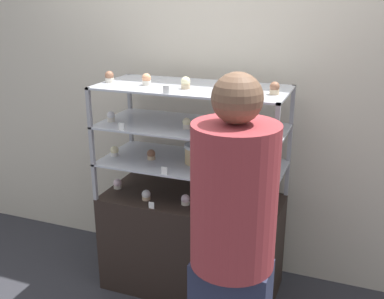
{
  "coord_description": "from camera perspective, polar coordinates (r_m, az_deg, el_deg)",
  "views": [
    {
      "loc": [
        0.95,
        -2.49,
        1.91
      ],
      "look_at": [
        0.0,
        0.0,
        1.0
      ],
      "focal_mm": 42.0,
      "sensor_mm": 36.0,
      "label": 1
    }
  ],
  "objects": [
    {
      "name": "back_wall",
      "position": [
        3.11,
        2.72,
        7.58
      ],
      "size": [
        8.0,
        0.05,
        2.6
      ],
      "color": "beige",
      "rests_on": "ground_plane"
    },
    {
      "name": "display_riser_upper",
      "position": [
        2.71,
        -0.0,
        7.73
      ],
      "size": [
        1.15,
        0.53,
        0.24
      ],
      "color": "#99999E",
      "rests_on": "display_riser_middle"
    },
    {
      "name": "cupcake_3",
      "position": [
        2.71,
        9.85,
        -7.9
      ],
      "size": [
        0.06,
        0.06,
        0.07
      ],
      "color": "white",
      "rests_on": "display_base"
    },
    {
      "name": "display_riser_lower",
      "position": [
        2.85,
        -0.0,
        -1.88
      ],
      "size": [
        1.15,
        0.53,
        0.24
      ],
      "color": "#99999E",
      "rests_on": "display_base"
    },
    {
      "name": "cupcake_2",
      "position": [
        2.82,
        -0.75,
        -6.42
      ],
      "size": [
        0.06,
        0.06,
        0.07
      ],
      "color": "beige",
      "rests_on": "display_base"
    },
    {
      "name": "price_tag_1",
      "position": [
        2.65,
        -3.54,
        -2.69
      ],
      "size": [
        0.04,
        0.0,
        0.04
      ],
      "color": "white",
      "rests_on": "display_riser_lower"
    },
    {
      "name": "cupcake_4",
      "position": [
        2.99,
        -9.81,
        -0.23
      ],
      "size": [
        0.05,
        0.05,
        0.07
      ],
      "color": "white",
      "rests_on": "display_riser_lower"
    },
    {
      "name": "display_riser_middle",
      "position": [
        2.77,
        -0.0,
        2.81
      ],
      "size": [
        1.15,
        0.53,
        0.24
      ],
      "color": "#99999E",
      "rests_on": "display_riser_lower"
    },
    {
      "name": "cupcake_0",
      "position": [
        3.09,
        -9.43,
        -4.34
      ],
      "size": [
        0.06,
        0.06,
        0.07
      ],
      "color": "beige",
      "rests_on": "display_base"
    },
    {
      "name": "cupcake_5",
      "position": [
        2.89,
        -5.21,
        -0.65
      ],
      "size": [
        0.05,
        0.05,
        0.07
      ],
      "color": "#CCB28C",
      "rests_on": "display_riser_lower"
    },
    {
      "name": "price_tag_0",
      "position": [
        2.79,
        -5.18,
        -7.07
      ],
      "size": [
        0.04,
        0.0,
        0.04
      ],
      "color": "white",
      "rests_on": "display_base"
    },
    {
      "name": "cupcake_11",
      "position": [
        2.88,
        -10.45,
        9.05
      ],
      "size": [
        0.05,
        0.05,
        0.07
      ],
      "color": "beige",
      "rests_on": "display_riser_upper"
    },
    {
      "name": "cupcake_13",
      "position": [
        2.63,
        -0.81,
        8.45
      ],
      "size": [
        0.05,
        0.05,
        0.07
      ],
      "color": "#CCB28C",
      "rests_on": "display_riser_upper"
    },
    {
      "name": "price_tag_3",
      "position": [
        2.51,
        -3.31,
        7.6
      ],
      "size": [
        0.04,
        0.0,
        0.04
      ],
      "color": "white",
      "rests_on": "display_riser_upper"
    },
    {
      "name": "cupcake_1",
      "position": [
        2.9,
        -5.84,
        -5.78
      ],
      "size": [
        0.06,
        0.06,
        0.07
      ],
      "color": "#CCB28C",
      "rests_on": "display_base"
    },
    {
      "name": "customer_figure",
      "position": [
        2.06,
        5.17,
        -11.44
      ],
      "size": [
        0.38,
        0.38,
        1.63
      ],
      "color": "#282D47",
      "rests_on": "ground_plane"
    },
    {
      "name": "cupcake_14",
      "position": [
        2.51,
        4.49,
        7.9
      ],
      "size": [
        0.05,
        0.05,
        0.07
      ],
      "color": "beige",
      "rests_on": "display_riser_upper"
    },
    {
      "name": "layer_cake_centerpiece",
      "position": [
        2.81,
        0.63,
        -0.55
      ],
      "size": [
        0.16,
        0.16,
        0.12
      ],
      "color": "#DBBC84",
      "rests_on": "display_riser_lower"
    },
    {
      "name": "price_tag_2",
      "position": [
        2.69,
        -8.95,
        2.9
      ],
      "size": [
        0.04,
        0.0,
        0.04
      ],
      "color": "white",
      "rests_on": "display_riser_middle"
    },
    {
      "name": "ground_plane",
      "position": [
        3.28,
        -0.0,
        -16.75
      ],
      "size": [
        20.0,
        20.0,
        0.0
      ],
      "primitive_type": "plane",
      "color": "#2D2D33"
    },
    {
      "name": "cupcake_9",
      "position": [
        2.69,
        -0.7,
        3.34
      ],
      "size": [
        0.05,
        0.05,
        0.07
      ],
      "color": "beige",
      "rests_on": "display_riser_middle"
    },
    {
      "name": "cupcake_12",
      "position": [
        2.76,
        -5.81,
        8.84
      ],
      "size": [
        0.05,
        0.05,
        0.07
      ],
      "color": "beige",
      "rests_on": "display_riser_upper"
    },
    {
      "name": "cupcake_15",
      "position": [
        2.51,
        10.44,
        7.65
      ],
      "size": [
        0.05,
        0.05,
        0.07
      ],
      "color": "#CCB28C",
      "rests_on": "display_riser_upper"
    },
    {
      "name": "cupcake_6",
      "position": [
        2.69,
        4.39,
        -2.14
      ],
      "size": [
        0.05,
        0.05,
        0.07
      ],
      "color": "#CCB28C",
      "rests_on": "display_riser_lower"
    },
    {
      "name": "sheet_cake_frosted",
      "position": [
        2.89,
        3.7,
        -5.94
      ],
      "size": [
        0.2,
        0.12,
        0.06
      ],
      "color": "#C66660",
      "rests_on": "display_base"
    },
    {
      "name": "display_base",
      "position": [
        3.09,
        -0.0,
        -11.69
      ],
      "size": [
        1.15,
        0.53,
        0.67
      ],
      "color": "black",
      "rests_on": "ground_plane"
    },
    {
      "name": "cupcake_8",
      "position": [
        2.89,
        -10.25,
        4.14
      ],
      "size": [
        0.05,
        0.05,
        0.07
      ],
      "color": "beige",
      "rests_on": "display_riser_middle"
    },
    {
      "name": "cupcake_7",
      "position": [
        2.63,
        10.01,
        -2.88
      ],
      "size": [
        0.05,
        0.05,
        0.07
      ],
      "color": "#CCB28C",
      "rests_on": "display_riser_lower"
    },
    {
      "name": "cupcake_10",
      "position": [
        2.58,
        10.84,
        2.3
      ],
      "size": [
        0.05,
        0.05,
        0.07
      ],
      "color": "#CCB28C",
      "rests_on": "display_riser_middle"
    }
  ]
}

